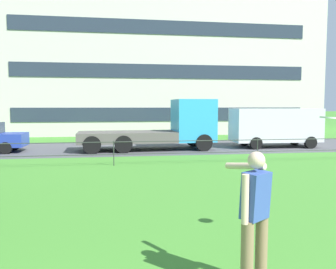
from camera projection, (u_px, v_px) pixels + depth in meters
street_strip at (115, 148)px, 19.13m from camera, size 80.00×6.48×0.01m
park_fence at (114, 149)px, 13.54m from camera, size 36.34×0.04×1.00m
person_thrower at (254, 215)px, 4.33m from camera, size 0.45×0.86×1.80m
frisbee at (329, 118)px, 5.50m from camera, size 0.28×0.28×0.04m
flatbed_truck_far_left at (167, 127)px, 18.60m from camera, size 7.38×2.66×2.75m
panel_van_far_right at (275, 125)px, 19.69m from camera, size 5.05×2.20×2.24m
apartment_building_background at (156, 40)px, 32.85m from camera, size 28.23×12.55×17.60m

